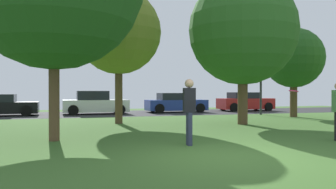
{
  "coord_description": "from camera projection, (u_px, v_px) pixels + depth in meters",
  "views": [
    {
      "loc": [
        -3.64,
        -7.12,
        1.48
      ],
      "look_at": [
        0.0,
        4.56,
        1.37
      ],
      "focal_mm": 37.33,
      "sensor_mm": 36.0,
      "label": 1
    }
  ],
  "objects": [
    {
      "name": "parked_car_blue",
      "position": [
        175.0,
        103.0,
        24.6
      ],
      "size": [
        4.2,
        2.01,
        1.36
      ],
      "color": "#233893",
      "rests_on": "ground_plane"
    },
    {
      "name": "road_strip",
      "position": [
        117.0,
        113.0,
        23.17
      ],
      "size": [
        44.0,
        6.4,
        0.01
      ],
      "primitive_type": "cube",
      "color": "#28282B",
      "rests_on": "ground_plane"
    },
    {
      "name": "parked_car_white",
      "position": [
        95.0,
        104.0,
        22.66
      ],
      "size": [
        4.13,
        2.11,
        1.5
      ],
      "color": "white",
      "rests_on": "ground_plane"
    },
    {
      "name": "person_thrower",
      "position": [
        189.0,
        108.0,
        9.55
      ],
      "size": [
        0.35,
        0.3,
        1.82
      ],
      "rotation": [
        0.0,
        0.0,
        -0.13
      ],
      "color": "#2D334C",
      "rests_on": "ground_plane"
    },
    {
      "name": "frisbee_disc",
      "position": [
        294.0,
        91.0,
        10.09
      ],
      "size": [
        0.28,
        0.28,
        0.06
      ],
      "color": "#EA2D6B"
    },
    {
      "name": "street_lamp_post",
      "position": [
        261.0,
        79.0,
        22.06
      ],
      "size": [
        0.14,
        0.14,
        4.5
      ],
      "primitive_type": "cylinder",
      "color": "#2D2D33",
      "rests_on": "ground_plane"
    },
    {
      "name": "oak_tree_right",
      "position": [
        294.0,
        58.0,
        20.02
      ],
      "size": [
        3.43,
        3.43,
        5.11
      ],
      "color": "brown",
      "rests_on": "ground_plane"
    },
    {
      "name": "ground_plane",
      "position": [
        228.0,
        157.0,
        7.9
      ],
      "size": [
        44.0,
        44.0,
        0.0
      ],
      "primitive_type": "plane",
      "color": "#3D6628"
    },
    {
      "name": "birch_tree_lone",
      "position": [
        243.0,
        31.0,
        15.6
      ],
      "size": [
        4.86,
        4.86,
        6.63
      ],
      "color": "brown",
      "rests_on": "ground_plane"
    },
    {
      "name": "parked_car_red",
      "position": [
        245.0,
        102.0,
        26.44
      ],
      "size": [
        4.1,
        1.96,
        1.4
      ],
      "color": "#B21E1E",
      "rests_on": "ground_plane"
    },
    {
      "name": "parked_car_black",
      "position": [
        0.0,
        106.0,
        20.93
      ],
      "size": [
        4.26,
        2.04,
        1.3
      ],
      "color": "black",
      "rests_on": "ground_plane"
    },
    {
      "name": "oak_tree_left",
      "position": [
        119.0,
        32.0,
        15.96
      ],
      "size": [
        3.89,
        3.89,
        6.16
      ],
      "color": "brown",
      "rests_on": "ground_plane"
    }
  ]
}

